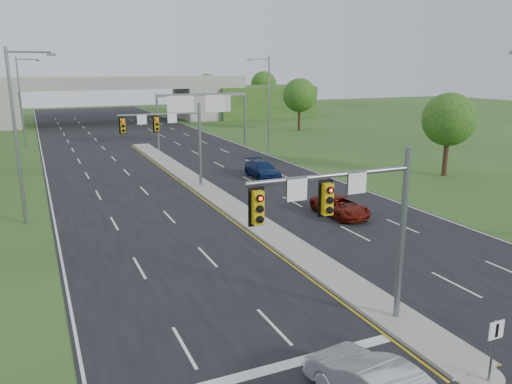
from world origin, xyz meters
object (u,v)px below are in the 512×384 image
Objects in this scene: signal_mast_near at (355,214)px; overpass at (106,103)px; signal_mast_far at (173,132)px; car_far_a at (340,206)px; keep_right_sign at (494,341)px; sign_gantry at (201,105)px; car_far_b at (262,169)px.

signal_mast_near is 0.09× the size of overpass.
signal_mast_far is 1.47× the size of car_far_a.
sign_gantry reaches higher than keep_right_sign.
signal_mast_near is 1.39× the size of car_far_b.
sign_gantry reaches higher than car_far_b.
signal_mast_far is 0.09× the size of overpass.
signal_mast_near is at bearing 116.94° from keep_right_sign.
signal_mast_far is at bearing -170.07° from car_far_b.
signal_mast_far is 1.39× the size of car_far_b.
car_far_a is at bearing 57.87° from signal_mast_near.
signal_mast_near is at bearing -106.46° from car_far_b.
signal_mast_near is 3.18× the size of keep_right_sign.
signal_mast_far is at bearing 90.00° from signal_mast_near.
sign_gantry is at bearing -79.21° from overpass.
sign_gantry is at bearing 78.75° from signal_mast_near.
signal_mast_far reaches higher than sign_gantry.
signal_mast_near reaches higher than car_far_a.
sign_gantry is (8.95, 19.99, 0.51)m from signal_mast_far.
signal_mast_far is (0.00, 25.00, 0.00)m from signal_mast_near.
keep_right_sign is at bearing -100.00° from car_far_b.
signal_mast_near is at bearing -124.50° from car_far_a.
car_far_a is (8.22, -11.91, -4.04)m from signal_mast_far.
signal_mast_near reaches higher than sign_gantry.
signal_mast_near is 45.88m from sign_gantry.
overpass is 16.76× the size of car_far_a.
signal_mast_near is 27.89m from car_far_b.
sign_gantry is at bearing 86.34° from car_far_a.
sign_gantry is 2.43× the size of car_far_a.
overpass is (0.00, 84.53, 2.04)m from keep_right_sign.
sign_gantry is at bearing 65.89° from signal_mast_far.
sign_gantry reaches higher than car_far_a.
overpass is (-6.68, 35.08, -1.69)m from sign_gantry.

